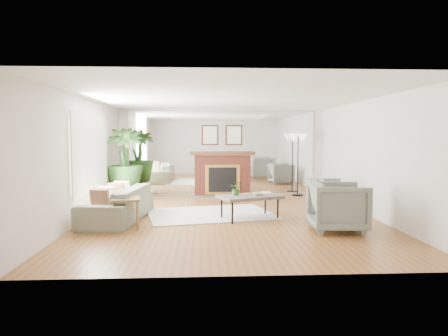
{
  "coord_description": "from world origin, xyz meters",
  "views": [
    {
      "loc": [
        -0.55,
        -8.23,
        1.69
      ],
      "look_at": [
        -0.09,
        0.6,
        1.01
      ],
      "focal_mm": 32.0,
      "sensor_mm": 36.0,
      "label": 1
    }
  ],
  "objects": [
    {
      "name": "coffee_table",
      "position": [
        0.4,
        -0.13,
        0.46
      ],
      "size": [
        1.42,
        1.12,
        0.5
      ],
      "rotation": [
        0.0,
        0.0,
        0.37
      ],
      "color": "#595146",
      "rests_on": "ground"
    },
    {
      "name": "wall_left",
      "position": [
        -2.99,
        0.0,
        1.25
      ],
      "size": [
        0.02,
        7.0,
        2.5
      ],
      "primitive_type": "cube",
      "color": "silver",
      "rests_on": "ground"
    },
    {
      "name": "ground",
      "position": [
        0.0,
        0.0,
        0.0
      ],
      "size": [
        7.0,
        7.0,
        0.0
      ],
      "primitive_type": "plane",
      "color": "brown",
      "rests_on": "ground"
    },
    {
      "name": "armchair_back",
      "position": [
        2.29,
        0.77,
        0.37
      ],
      "size": [
        0.9,
        0.88,
        0.74
      ],
      "primitive_type": "imported",
      "rotation": [
        0.0,
        0.0,
        1.45
      ],
      "color": "slate",
      "rests_on": "ground"
    },
    {
      "name": "mirror_panel",
      "position": [
        0.0,
        3.47,
        1.25
      ],
      "size": [
        5.4,
        0.04,
        2.4
      ],
      "primitive_type": "cube",
      "color": "silver",
      "rests_on": "wall_back"
    },
    {
      "name": "sofa",
      "position": [
        -2.29,
        -0.11,
        0.34
      ],
      "size": [
        1.17,
        2.41,
        0.68
      ],
      "primitive_type": "imported",
      "rotation": [
        0.0,
        0.0,
        -1.69
      ],
      "color": "slate",
      "rests_on": "ground"
    },
    {
      "name": "wall_right",
      "position": [
        2.99,
        0.0,
        1.25
      ],
      "size": [
        0.02,
        7.0,
        2.5
      ],
      "primitive_type": "cube",
      "color": "silver",
      "rests_on": "ground"
    },
    {
      "name": "potted_ficus",
      "position": [
        -2.6,
        2.24,
        1.04
      ],
      "size": [
        1.11,
        1.11,
        1.94
      ],
      "color": "black",
      "rests_on": "ground"
    },
    {
      "name": "tabletop_plant",
      "position": [
        0.13,
        -0.1,
        0.64
      ],
      "size": [
        0.32,
        0.29,
        0.29
      ],
      "primitive_type": "imported",
      "rotation": [
        0.0,
        0.0,
        -0.33
      ],
      "color": "#2F6224",
      "rests_on": "coffee_table"
    },
    {
      "name": "fireplace",
      "position": [
        0.0,
        3.26,
        0.66
      ],
      "size": [
        1.85,
        0.83,
        2.05
      ],
      "color": "maroon",
      "rests_on": "ground"
    },
    {
      "name": "area_rug",
      "position": [
        -0.4,
        0.39,
        0.01
      ],
      "size": [
        2.98,
        2.41,
        0.03
      ],
      "primitive_type": "cube",
      "rotation": [
        0.0,
        0.0,
        0.21
      ],
      "color": "silver",
      "rests_on": "ground"
    },
    {
      "name": "armchair_front",
      "position": [
        1.88,
        -1.25,
        0.44
      ],
      "size": [
        1.04,
        1.02,
        0.88
      ],
      "primitive_type": "imported",
      "rotation": [
        0.0,
        0.0,
        1.48
      ],
      "color": "slate",
      "rests_on": "ground"
    },
    {
      "name": "fruit_bowl",
      "position": [
        0.58,
        -0.17,
        0.53
      ],
      "size": [
        0.25,
        0.25,
        0.06
      ],
      "primitive_type": "imported",
      "rotation": [
        0.0,
        0.0,
        0.05
      ],
      "color": "brown",
      "rests_on": "coffee_table"
    },
    {
      "name": "wall_back",
      "position": [
        0.0,
        3.49,
        1.25
      ],
      "size": [
        6.0,
        0.02,
        2.5
      ],
      "primitive_type": "cube",
      "color": "silver",
      "rests_on": "ground"
    },
    {
      "name": "side_table",
      "position": [
        -1.97,
        -0.89,
        0.48
      ],
      "size": [
        0.57,
        0.57,
        0.58
      ],
      "rotation": [
        0.0,
        0.0,
        0.15
      ],
      "color": "brown",
      "rests_on": "ground"
    },
    {
      "name": "window_panel",
      "position": [
        -2.96,
        0.4,
        1.35
      ],
      "size": [
        0.04,
        2.4,
        1.5
      ],
      "primitive_type": "cube",
      "color": "#B2E09E",
      "rests_on": "wall_left"
    },
    {
      "name": "floor_lamp",
      "position": [
        2.17,
        3.1,
        1.53
      ],
      "size": [
        0.58,
        0.32,
        1.79
      ],
      "color": "black",
      "rests_on": "ground"
    },
    {
      "name": "book",
      "position": [
        0.7,
        0.17,
        0.51
      ],
      "size": [
        0.22,
        0.29,
        0.02
      ],
      "primitive_type": "imported",
      "rotation": [
        0.0,
        0.0,
        -0.09
      ],
      "color": "brown",
      "rests_on": "coffee_table"
    }
  ]
}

